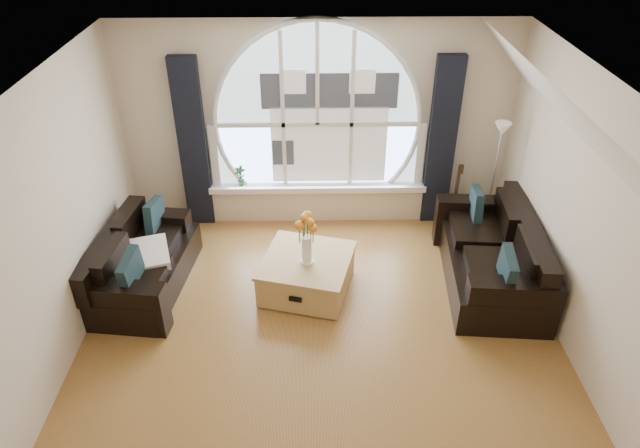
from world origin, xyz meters
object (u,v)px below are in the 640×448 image
Objects in this scene: sofa_left at (143,258)px; floor_lamp at (493,182)px; coffee_chest at (307,273)px; vase_flowers at (306,234)px; sofa_right at (491,254)px; potted_plant at (240,176)px; guitar at (454,197)px.

floor_lamp reaches higher than sofa_left.
vase_flowers reaches higher than coffee_chest.
sofa_left is 4.37m from floor_lamp.
potted_plant is (-3.01, 1.43, 0.29)m from sofa_right.
sofa_right is at bearing -103.00° from floor_lamp.
floor_lamp reaches higher than sofa_right.
sofa_left is at bearing -145.55° from guitar.
vase_flowers is 0.44× the size of floor_lamp.
potted_plant reaches higher than sofa_right.
guitar is at bearing 33.27° from vase_flowers.
vase_flowers is at bearing -153.46° from floor_lamp.
sofa_right is 1.11m from floor_lamp.
potted_plant is (-0.88, 1.53, 0.45)m from coffee_chest.
floor_lamp is at bearing 20.58° from sofa_left.
sofa_right is 3.34m from potted_plant.
sofa_right is 2.17m from vase_flowers.
sofa_right is 2.71× the size of vase_flowers.
coffee_chest is 1.39× the size of vase_flowers.
vase_flowers reaches higher than potted_plant.
floor_lamp is at bearing 7.54° from guitar.
vase_flowers is at bearing -61.03° from potted_plant.
sofa_right reaches higher than coffee_chest.
coffee_chest is 0.92× the size of guitar.
guitar reaches higher than sofa_left.
coffee_chest is at bearing -154.91° from floor_lamp.
sofa_left reaches higher than coffee_chest.
floor_lamp is at bearing 40.06° from coffee_chest.
vase_flowers reaches higher than sofa_right.
floor_lamp is at bearing 82.10° from sofa_right.
floor_lamp is 0.52m from guitar.
sofa_left is 1.89m from coffee_chest.
guitar is (-0.43, 0.08, -0.27)m from floor_lamp.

